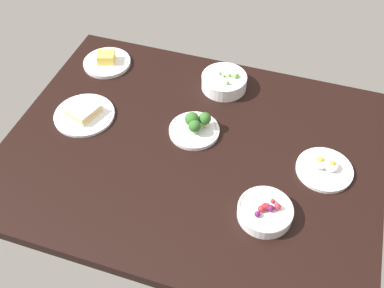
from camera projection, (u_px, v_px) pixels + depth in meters
dining_table at (192, 152)px, 151.62cm from camera, size 123.64×94.99×4.00cm
plate_sandwich at (84, 114)px, 159.17cm from camera, size 21.29×21.29×4.22cm
plate_eggs at (324, 168)px, 142.91cm from camera, size 17.90×17.90×4.94cm
bowl_berries at (265, 211)px, 130.99cm from camera, size 16.27×16.27×5.73cm
bowl_peas at (224, 81)px, 168.12cm from camera, size 16.91×16.91×6.61cm
plate_cheese at (107, 61)px, 178.41cm from camera, size 18.49×18.49×5.31cm
plate_broccoli at (195, 127)px, 153.22cm from camera, size 17.28×17.28×7.99cm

